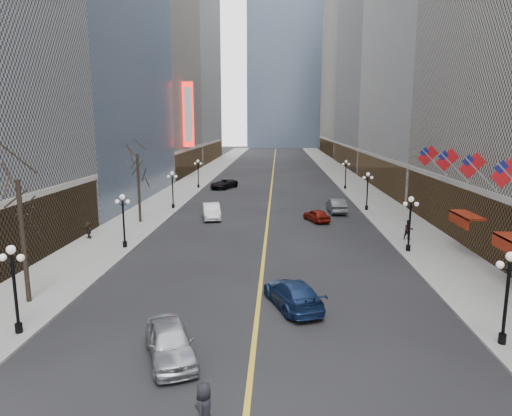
# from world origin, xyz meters

# --- Properties ---
(sidewalk_east) EXTENTS (6.00, 230.00, 0.15)m
(sidewalk_east) POSITION_xyz_m (14.00, 70.00, 0.07)
(sidewalk_east) COLOR gray
(sidewalk_east) RESTS_ON ground
(sidewalk_west) EXTENTS (6.00, 230.00, 0.15)m
(sidewalk_west) POSITION_xyz_m (-14.00, 70.00, 0.07)
(sidewalk_west) COLOR gray
(sidewalk_west) RESTS_ON ground
(lane_line) EXTENTS (0.25, 200.00, 0.02)m
(lane_line) POSITION_xyz_m (0.00, 80.00, 0.01)
(lane_line) COLOR gold
(lane_line) RESTS_ON ground
(bldg_east_c) EXTENTS (26.60, 40.60, 48.80)m
(bldg_east_c) POSITION_xyz_m (29.88, 106.00, 24.18)
(bldg_east_c) COLOR gray
(bldg_east_c) RESTS_ON ground
(bldg_east_d) EXTENTS (26.60, 46.60, 62.80)m
(bldg_east_d) POSITION_xyz_m (29.90, 149.00, 31.17)
(bldg_east_d) COLOR #AEA290
(bldg_east_d) RESTS_ON ground
(bldg_west_c) EXTENTS (26.60, 30.60, 50.80)m
(bldg_west_c) POSITION_xyz_m (-29.88, 87.00, 25.19)
(bldg_west_c) COLOR #AEA290
(bldg_west_c) RESTS_ON ground
(bldg_west_d) EXTENTS (26.60, 38.60, 72.80)m
(bldg_west_d) POSITION_xyz_m (-29.92, 121.00, 36.17)
(bldg_west_d) COLOR silver
(bldg_west_d) RESTS_ON ground
(streetlamp_east_0) EXTENTS (1.26, 0.44, 4.52)m
(streetlamp_east_0) POSITION_xyz_m (11.80, 14.00, 2.90)
(streetlamp_east_0) COLOR black
(streetlamp_east_0) RESTS_ON sidewalk_east
(streetlamp_east_1) EXTENTS (1.26, 0.44, 4.52)m
(streetlamp_east_1) POSITION_xyz_m (11.80, 30.00, 2.90)
(streetlamp_east_1) COLOR black
(streetlamp_east_1) RESTS_ON sidewalk_east
(streetlamp_east_2) EXTENTS (1.26, 0.44, 4.52)m
(streetlamp_east_2) POSITION_xyz_m (11.80, 48.00, 2.90)
(streetlamp_east_2) COLOR black
(streetlamp_east_2) RESTS_ON sidewalk_east
(streetlamp_east_3) EXTENTS (1.26, 0.44, 4.52)m
(streetlamp_east_3) POSITION_xyz_m (11.80, 66.00, 2.90)
(streetlamp_east_3) COLOR black
(streetlamp_east_3) RESTS_ON sidewalk_east
(streetlamp_west_0) EXTENTS (1.26, 0.44, 4.52)m
(streetlamp_west_0) POSITION_xyz_m (-11.80, 14.00, 2.90)
(streetlamp_west_0) COLOR black
(streetlamp_west_0) RESTS_ON sidewalk_west
(streetlamp_west_1) EXTENTS (1.26, 0.44, 4.52)m
(streetlamp_west_1) POSITION_xyz_m (-11.80, 30.00, 2.90)
(streetlamp_west_1) COLOR black
(streetlamp_west_1) RESTS_ON sidewalk_west
(streetlamp_west_2) EXTENTS (1.26, 0.44, 4.52)m
(streetlamp_west_2) POSITION_xyz_m (-11.80, 48.00, 2.90)
(streetlamp_west_2) COLOR black
(streetlamp_west_2) RESTS_ON sidewalk_west
(streetlamp_west_3) EXTENTS (1.26, 0.44, 4.52)m
(streetlamp_west_3) POSITION_xyz_m (-11.80, 66.00, 2.90)
(streetlamp_west_3) COLOR black
(streetlamp_west_3) RESTS_ON sidewalk_west
(flag_2) EXTENTS (2.87, 0.12, 2.87)m
(flag_2) POSITION_xyz_m (15.31, 22.00, 7.29)
(flag_2) COLOR #B2B2B7
(flag_2) RESTS_ON ground
(flag_3) EXTENTS (2.87, 0.12, 2.87)m
(flag_3) POSITION_xyz_m (15.31, 27.00, 7.29)
(flag_3) COLOR #B2B2B7
(flag_3) RESTS_ON ground
(flag_4) EXTENTS (2.87, 0.12, 2.87)m
(flag_4) POSITION_xyz_m (15.31, 32.00, 7.29)
(flag_4) COLOR #B2B2B7
(flag_4) RESTS_ON ground
(flag_5) EXTENTS (2.87, 0.12, 2.87)m
(flag_5) POSITION_xyz_m (15.31, 37.00, 7.29)
(flag_5) COLOR #B2B2B7
(flag_5) RESTS_ON ground
(awning_c) EXTENTS (1.40, 4.00, 0.93)m
(awning_c) POSITION_xyz_m (16.11, 30.00, 3.08)
(awning_c) COLOR maroon
(awning_c) RESTS_ON ground
(theatre_marquee) EXTENTS (2.00, 0.55, 12.00)m
(theatre_marquee) POSITION_xyz_m (-15.88, 80.00, 12.00)
(theatre_marquee) COLOR red
(theatre_marquee) RESTS_ON ground
(tree_west_near) EXTENTS (3.60, 3.60, 7.92)m
(tree_west_near) POSITION_xyz_m (-13.50, 18.00, 6.24)
(tree_west_near) COLOR #2D231C
(tree_west_near) RESTS_ON sidewalk_west
(tree_west_far) EXTENTS (3.60, 3.60, 7.92)m
(tree_west_far) POSITION_xyz_m (-13.50, 40.00, 6.24)
(tree_west_far) COLOR #2D231C
(tree_west_far) RESTS_ON sidewalk_west
(car_nb_near) EXTENTS (3.58, 5.20, 1.64)m
(car_nb_near) POSITION_xyz_m (-3.69, 12.08, 0.82)
(car_nb_near) COLOR #A9ABB1
(car_nb_near) RESTS_ON ground
(car_nb_mid) EXTENTS (2.81, 5.43, 1.71)m
(car_nb_mid) POSITION_xyz_m (-6.26, 42.63, 0.85)
(car_nb_mid) COLOR silver
(car_nb_mid) RESTS_ON ground
(car_nb_far) EXTENTS (4.58, 6.15, 1.55)m
(car_nb_far) POSITION_xyz_m (-7.67, 66.20, 0.78)
(car_nb_far) COLOR black
(car_nb_far) RESTS_ON ground
(car_sb_near) EXTENTS (3.90, 5.82, 1.57)m
(car_sb_near) POSITION_xyz_m (2.00, 18.34, 0.78)
(car_sb_near) COLOR navy
(car_sb_near) RESTS_ON ground
(car_sb_mid) EXTENTS (3.01, 4.37, 1.38)m
(car_sb_mid) POSITION_xyz_m (5.26, 41.67, 0.69)
(car_sb_mid) COLOR maroon
(car_sb_mid) RESTS_ON ground
(car_sb_far) EXTENTS (1.96, 5.18, 1.69)m
(car_sb_far) POSITION_xyz_m (8.05, 46.82, 0.84)
(car_sb_far) COLOR #4C5053
(car_sb_far) RESTS_ON ground
(ped_east_walk) EXTENTS (0.94, 0.60, 1.81)m
(ped_east_walk) POSITION_xyz_m (12.81, 33.66, 1.05)
(ped_east_walk) COLOR black
(ped_east_walk) RESTS_ON sidewalk_east
(ped_west_far) EXTENTS (1.33, 1.25, 1.53)m
(ped_west_far) POSITION_xyz_m (-16.09, 32.83, 0.92)
(ped_west_far) COLOR #2D2219
(ped_west_far) RESTS_ON sidewalk_west
(ped_crossing_b) EXTENTS (0.70, 1.04, 1.95)m
(ped_crossing_b) POSITION_xyz_m (-1.32, 7.04, 0.97)
(ped_crossing_b) COLOR black
(ped_crossing_b) RESTS_ON ground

